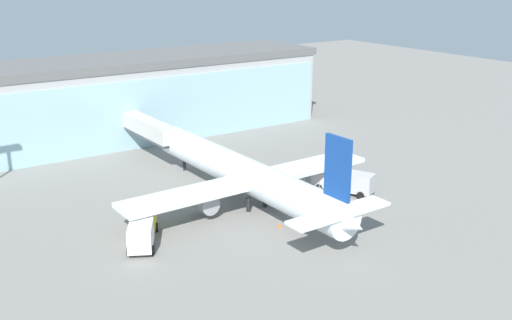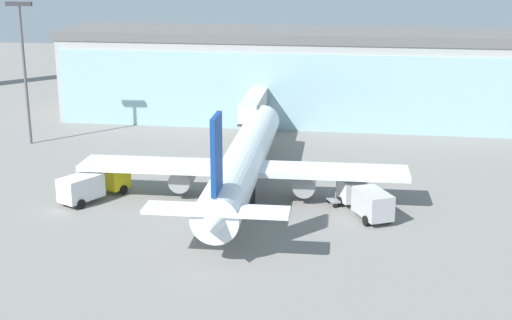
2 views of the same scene
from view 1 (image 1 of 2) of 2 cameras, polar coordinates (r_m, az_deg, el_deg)
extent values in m
plane|color=gray|center=(64.05, 2.44, -5.60)|extent=(240.00, 240.00, 0.00)
cube|color=#A6A6A6|center=(96.10, -11.99, 5.53)|extent=(61.95, 14.78, 11.24)
cube|color=#96BCC7|center=(89.67, -10.21, 4.40)|extent=(60.59, 0.84, 10.12)
cube|color=#5E5E5E|center=(95.02, -12.23, 9.20)|extent=(63.19, 15.07, 1.20)
cube|color=beige|center=(84.16, -10.44, 3.11)|extent=(2.51, 14.74, 2.40)
cube|color=#3F3F47|center=(84.43, -10.40, 2.42)|extent=(2.55, 14.74, 0.30)
cylinder|color=#4C4C51|center=(89.76, -11.85, 2.06)|extent=(0.70, 0.70, 3.30)
cylinder|color=white|center=(67.26, -1.25, -1.25)|extent=(4.48, 33.57, 3.74)
cone|color=white|center=(81.04, -7.94, 1.92)|extent=(3.81, 3.08, 3.74)
cone|color=white|center=(55.16, 8.65, -5.87)|extent=(3.45, 4.07, 3.37)
cube|color=white|center=(66.09, -0.43, -1.94)|extent=(30.97, 4.88, 0.50)
cube|color=white|center=(55.60, 7.97, -5.01)|extent=(11.05, 2.64, 0.30)
cube|color=navy|center=(54.45, 7.79, -0.75)|extent=(0.43, 3.21, 5.84)
cylinder|color=gray|center=(64.00, -5.00, -3.98)|extent=(2.17, 3.25, 2.10)
cylinder|color=gray|center=(70.24, 3.26, -1.92)|extent=(2.17, 3.25, 2.10)
cylinder|color=black|center=(65.54, -0.73, -4.27)|extent=(0.50, 0.50, 1.60)
cylinder|color=black|center=(66.75, 0.86, -3.84)|extent=(0.50, 0.50, 1.60)
cylinder|color=black|center=(79.27, -6.84, -0.42)|extent=(0.40, 0.40, 1.60)
cube|color=yellow|center=(61.46, -10.56, -5.53)|extent=(2.99, 2.99, 1.90)
cube|color=white|center=(57.58, -10.92, -7.04)|extent=(3.86, 4.57, 2.20)
cylinder|color=black|center=(61.96, -11.53, -6.35)|extent=(0.70, 0.93, 0.90)
cylinder|color=black|center=(61.74, -9.48, -6.32)|extent=(0.70, 0.93, 0.90)
cylinder|color=black|center=(57.28, -12.05, -8.48)|extent=(0.70, 0.93, 0.90)
cylinder|color=black|center=(57.05, -9.83, -8.45)|extent=(0.70, 0.93, 0.90)
cube|color=silver|center=(72.45, 6.39, -1.67)|extent=(2.95, 2.95, 1.90)
cube|color=#B2B2B7|center=(70.99, 9.51, -2.10)|extent=(3.75, 4.56, 2.20)
cylinder|color=black|center=(71.82, 6.02, -2.65)|extent=(0.67, 0.94, 0.90)
cylinder|color=black|center=(73.73, 6.70, -2.12)|extent=(0.67, 0.94, 0.90)
cylinder|color=black|center=(70.09, 9.92, -3.35)|extent=(0.67, 0.94, 0.90)
cylinder|color=black|center=(72.04, 10.52, -2.79)|extent=(0.67, 0.94, 0.90)
cube|color=gray|center=(72.33, 5.90, -2.43)|extent=(3.22, 2.66, 0.16)
cylinder|color=black|center=(71.21, 6.05, -3.03)|extent=(0.45, 0.30, 0.44)
cylinder|color=gray|center=(70.92, 6.07, -2.40)|extent=(0.08, 0.08, 0.90)
cylinder|color=black|center=(71.75, 5.00, -2.83)|extent=(0.45, 0.30, 0.44)
cylinder|color=gray|center=(71.47, 5.01, -2.21)|extent=(0.08, 0.08, 0.90)
cylinder|color=black|center=(73.14, 6.77, -2.48)|extent=(0.45, 0.30, 0.44)
cylinder|color=gray|center=(72.85, 6.79, -1.87)|extent=(0.08, 0.08, 0.90)
cylinder|color=black|center=(73.67, 5.74, -2.29)|extent=(0.45, 0.30, 0.44)
cylinder|color=gray|center=(73.39, 5.76, -1.68)|extent=(0.08, 0.08, 0.90)
cone|color=orange|center=(61.86, 2.29, -6.20)|extent=(0.36, 0.36, 0.55)
cone|color=orange|center=(60.01, -11.14, -7.34)|extent=(0.36, 0.36, 0.55)
camera|label=2|loc=(46.40, 69.96, 2.34)|focal=50.00mm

